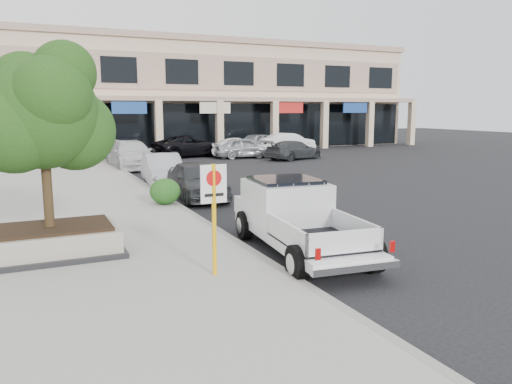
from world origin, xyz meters
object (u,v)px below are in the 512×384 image
(no_parking_sign, at_px, (214,204))
(pickup_truck, at_px, (301,219))
(planter, at_px, (51,241))
(lot_car_a, at_px, (244,147))
(lot_car_d, at_px, (191,146))
(planter_tree, at_px, (48,114))
(curb_car_a, at_px, (197,180))
(lot_car_f, at_px, (289,143))
(curb_car_c, at_px, (131,155))
(curb_car_b, at_px, (163,170))
(lot_car_c, at_px, (294,150))
(lot_car_b, at_px, (241,148))
(curb_car_d, at_px, (130,150))
(lot_car_e, at_px, (261,142))

(no_parking_sign, distance_m, pickup_truck, 2.93)
(planter, xyz_separation_m, lot_car_a, (13.89, 20.77, 0.29))
(lot_car_d, bearing_deg, pickup_truck, 157.31)
(planter_tree, xyz_separation_m, lot_car_a, (13.76, 20.61, -2.65))
(curb_car_a, relative_size, lot_car_f, 0.93)
(planter, distance_m, curb_car_a, 8.50)
(curb_car_c, bearing_deg, curb_car_b, -91.65)
(curb_car_a, distance_m, curb_car_b, 4.06)
(curb_car_a, xyz_separation_m, lot_car_f, (13.52, 17.44, 0.03))
(lot_car_c, bearing_deg, no_parking_sign, 127.77)
(no_parking_sign, xyz_separation_m, lot_car_f, (16.17, 26.76, -0.85))
(lot_car_b, distance_m, lot_car_f, 6.00)
(curb_car_d, distance_m, lot_car_d, 5.58)
(planter, xyz_separation_m, pickup_truck, (5.63, -1.93, 0.40))
(pickup_truck, bearing_deg, no_parking_sign, -152.59)
(pickup_truck, height_order, lot_car_c, pickup_truck)
(planter_tree, distance_m, curb_car_b, 11.77)
(curb_car_b, height_order, lot_car_a, lot_car_a)
(planter, height_order, lot_car_f, lot_car_f)
(pickup_truck, distance_m, curb_car_d, 22.76)
(curb_car_d, relative_size, lot_car_c, 1.31)
(planter_tree, relative_size, lot_car_f, 0.85)
(no_parking_sign, relative_size, lot_car_d, 0.41)
(planter, height_order, planter_tree, planter_tree)
(curb_car_a, distance_m, lot_car_d, 17.75)
(planter, height_order, curb_car_b, curb_car_b)
(pickup_truck, distance_m, lot_car_c, 23.14)
(curb_car_d, bearing_deg, lot_car_d, 30.02)
(lot_car_a, bearing_deg, planter, 150.35)
(curb_car_a, distance_m, lot_car_b, 16.87)
(no_parking_sign, height_order, lot_car_a, no_parking_sign)
(lot_car_a, bearing_deg, no_parking_sign, 159.48)
(curb_car_a, xyz_separation_m, lot_car_a, (8.25, 14.42, 0.01))
(curb_car_b, bearing_deg, planter_tree, -111.50)
(lot_car_a, height_order, lot_car_f, lot_car_f)
(lot_car_c, height_order, lot_car_f, lot_car_f)
(planter, distance_m, planter_tree, 2.95)
(lot_car_a, xyz_separation_m, lot_car_c, (2.81, -2.37, -0.10))
(planter_tree, height_order, lot_car_d, planter_tree)
(planter_tree, relative_size, curb_car_a, 0.91)
(lot_car_a, height_order, lot_car_d, lot_car_d)
(curb_car_c, relative_size, curb_car_d, 0.94)
(curb_car_a, bearing_deg, lot_car_f, 55.02)
(curb_car_b, distance_m, lot_car_c, 13.93)
(planter_tree, xyz_separation_m, no_parking_sign, (2.86, -3.12, -1.78))
(no_parking_sign, xyz_separation_m, lot_car_e, (14.70, 29.03, -0.89))
(planter, bearing_deg, lot_car_c, 47.78)
(planter, bearing_deg, no_parking_sign, -44.71)
(pickup_truck, xyz_separation_m, curb_car_b, (-0.33, 12.32, -0.14))
(lot_car_a, relative_size, lot_car_f, 0.94)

